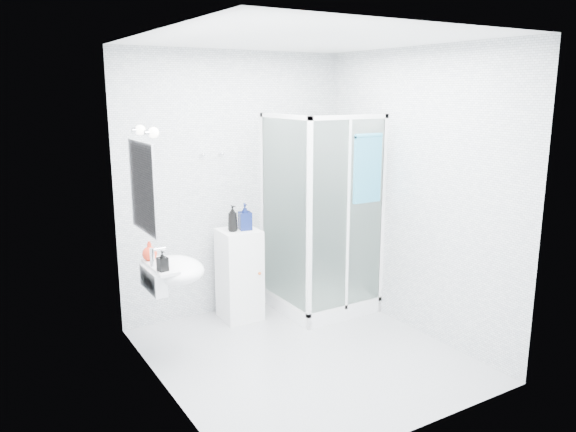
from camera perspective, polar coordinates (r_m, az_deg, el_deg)
room at (r=4.54m, az=1.75°, el=0.95°), size 2.40×2.60×2.60m
shower_enclosure at (r=5.73m, az=3.15°, el=-5.38°), size 0.90×0.95×2.00m
wall_basin at (r=4.64m, az=-11.72°, el=-5.50°), size 0.46×0.56×0.35m
mirror at (r=4.41m, az=-14.56°, el=2.86°), size 0.02×0.60×0.70m
vanity_lights at (r=4.38m, az=-14.24°, el=8.34°), size 0.10×0.40×0.08m
wall_hooks at (r=5.46m, az=-7.68°, el=6.24°), size 0.23×0.06×0.03m
storage_cabinet at (r=5.56m, az=-4.94°, el=-5.93°), size 0.38×0.40×0.90m
hand_towel at (r=5.34m, az=8.09°, el=4.98°), size 0.31×0.04×0.65m
shampoo_bottle_a at (r=5.37m, az=-5.65°, el=-0.24°), size 0.11×0.11×0.25m
shampoo_bottle_b at (r=5.41m, az=-4.39°, el=-0.06°), size 0.14×0.14×0.26m
soap_dispenser_orange at (r=4.72m, az=-13.89°, el=-3.45°), size 0.14×0.14×0.16m
soap_dispenser_black at (r=4.42m, az=-12.64°, el=-4.48°), size 0.08×0.09×0.16m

